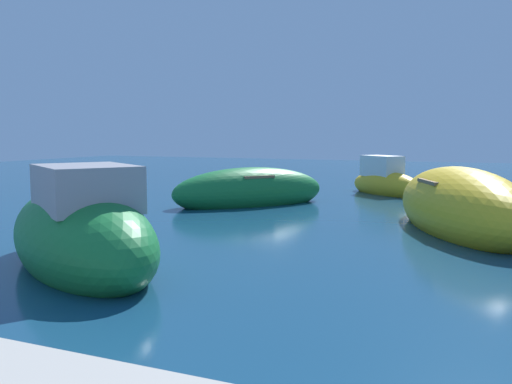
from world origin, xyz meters
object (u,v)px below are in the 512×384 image
object	(u,v)px
moored_boat_6	(250,191)
moored_boat_3	(386,182)
moored_boat_4	(461,208)
moored_boat_2	(82,235)

from	to	relation	value
moored_boat_6	moored_boat_3	bearing A→B (deg)	3.61
moored_boat_3	moored_boat_4	distance (m)	7.74
moored_boat_2	moored_boat_6	xyz separation A→B (m)	(-0.82, 8.66, -0.14)
moored_boat_3	moored_boat_6	bearing A→B (deg)	-84.32
moored_boat_6	moored_boat_2	bearing A→B (deg)	-135.66
moored_boat_2	moored_boat_6	distance (m)	8.70
moored_boat_3	moored_boat_6	size ratio (longest dim) A/B	0.69
moored_boat_2	moored_boat_6	bearing A→B (deg)	-51.17
moored_boat_4	moored_boat_6	xyz separation A→B (m)	(-6.35, 2.40, -0.10)
moored_boat_3	moored_boat_6	distance (m)	5.81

